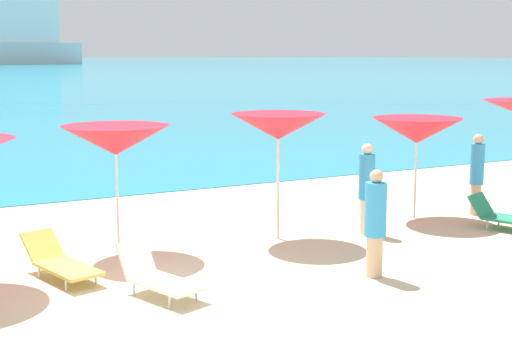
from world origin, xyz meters
The scene contains 10 objects.
ground_plane centered at (0.00, 10.00, -0.15)m, with size 50.00×100.00×0.30m, color beige.
umbrella_3 centered at (-0.05, 2.52, 1.93)m, with size 1.95×1.95×2.19m.
umbrella_4 centered at (2.83, 2.06, 2.07)m, with size 1.83×1.83×2.31m.
umbrella_5 centered at (6.19, 2.23, 1.82)m, with size 1.92×1.92×2.08m.
lounge_chair_1 centered at (7.07, 0.62, 0.27)m, with size 1.08×1.55×0.63m.
lounge_chair_4 centered at (-0.27, 0.04, 0.28)m, with size 0.95×1.49×0.70m.
lounge_chair_6 centered at (-1.29, 1.51, 0.26)m, with size 0.94×1.77×0.60m.
beachgoer_0 centered at (2.97, -0.69, 0.88)m, with size 0.33×0.33×1.66m.
beachgoer_1 centered at (4.49, 1.61, 0.92)m, with size 0.30×0.30×1.72m.
beachgoer_2 centered at (7.52, 1.87, 0.92)m, with size 0.29×0.29×1.71m.
Camera 1 is at (-3.77, -9.54, 3.40)m, focal length 52.16 mm.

